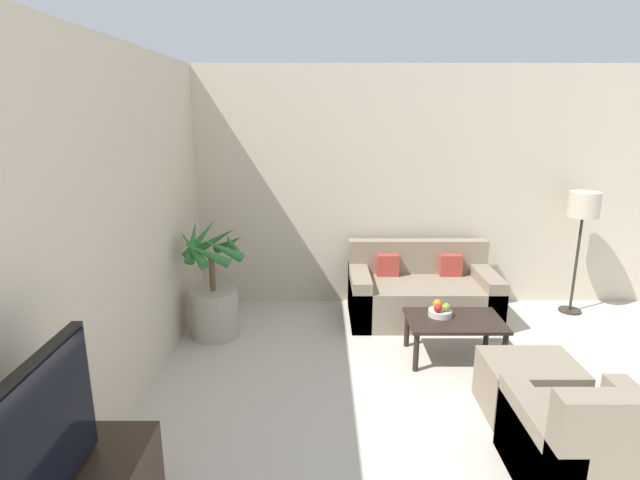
{
  "coord_description": "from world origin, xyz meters",
  "views": [
    {
      "loc": [
        -1.97,
        0.81,
        2.23
      ],
      "look_at": [
        -1.95,
        5.47,
        1.0
      ],
      "focal_mm": 28.0,
      "sensor_mm": 36.0,
      "label": 1
    }
  ],
  "objects_px": {
    "fruit_bowl": "(438,313)",
    "armchair": "(592,452)",
    "television": "(28,453)",
    "apple_green": "(444,307)",
    "sofa_loveseat": "(419,294)",
    "coffee_table": "(452,324)",
    "orange_fruit": "(435,303)",
    "potted_palm": "(212,296)",
    "floor_lamp": "(581,211)",
    "ottoman": "(526,386)",
    "apple_red": "(436,308)"
  },
  "relations": [
    {
      "from": "sofa_loveseat",
      "to": "apple_green",
      "type": "xyz_separation_m",
      "value": [
        0.05,
        -0.87,
        0.2
      ]
    },
    {
      "from": "apple_green",
      "to": "orange_fruit",
      "type": "relative_size",
      "value": 0.93
    },
    {
      "from": "television",
      "to": "sofa_loveseat",
      "type": "relative_size",
      "value": 0.61
    },
    {
      "from": "apple_green",
      "to": "orange_fruit",
      "type": "xyz_separation_m",
      "value": [
        -0.06,
        0.08,
        0.0
      ]
    },
    {
      "from": "fruit_bowl",
      "to": "ottoman",
      "type": "xyz_separation_m",
      "value": [
        0.47,
        -0.92,
        -0.2
      ]
    },
    {
      "from": "television",
      "to": "apple_green",
      "type": "relative_size",
      "value": 12.29
    },
    {
      "from": "television",
      "to": "apple_red",
      "type": "height_order",
      "value": "television"
    },
    {
      "from": "floor_lamp",
      "to": "armchair",
      "type": "distance_m",
      "value": 3.14
    },
    {
      "from": "sofa_loveseat",
      "to": "ottoman",
      "type": "bearing_deg",
      "value": -75.11
    },
    {
      "from": "potted_palm",
      "to": "orange_fruit",
      "type": "height_order",
      "value": "potted_palm"
    },
    {
      "from": "coffee_table",
      "to": "apple_red",
      "type": "relative_size",
      "value": 11.38
    },
    {
      "from": "potted_palm",
      "to": "fruit_bowl",
      "type": "xyz_separation_m",
      "value": [
        2.16,
        -0.4,
        -0.02
      ]
    },
    {
      "from": "sofa_loveseat",
      "to": "fruit_bowl",
      "type": "distance_m",
      "value": 0.86
    },
    {
      "from": "apple_green",
      "to": "armchair",
      "type": "relative_size",
      "value": 0.09
    },
    {
      "from": "potted_palm",
      "to": "armchair",
      "type": "bearing_deg",
      "value": -38.75
    },
    {
      "from": "television",
      "to": "orange_fruit",
      "type": "height_order",
      "value": "television"
    },
    {
      "from": "apple_red",
      "to": "apple_green",
      "type": "distance_m",
      "value": 0.09
    },
    {
      "from": "television",
      "to": "armchair",
      "type": "xyz_separation_m",
      "value": [
        2.71,
        0.89,
        -0.7
      ]
    },
    {
      "from": "sofa_loveseat",
      "to": "fruit_bowl",
      "type": "relative_size",
      "value": 7.2
    },
    {
      "from": "apple_red",
      "to": "television",
      "type": "bearing_deg",
      "value": -129.98
    },
    {
      "from": "fruit_bowl",
      "to": "armchair",
      "type": "xyz_separation_m",
      "value": [
        0.51,
        -1.75,
        -0.14
      ]
    },
    {
      "from": "orange_fruit",
      "to": "apple_red",
      "type": "bearing_deg",
      "value": -99.59
    },
    {
      "from": "television",
      "to": "potted_palm",
      "type": "bearing_deg",
      "value": 89.27
    },
    {
      "from": "orange_fruit",
      "to": "coffee_table",
      "type": "bearing_deg",
      "value": -44.17
    },
    {
      "from": "television",
      "to": "apple_red",
      "type": "distance_m",
      "value": 3.41
    },
    {
      "from": "coffee_table",
      "to": "ottoman",
      "type": "height_order",
      "value": "ottoman"
    },
    {
      "from": "television",
      "to": "ottoman",
      "type": "height_order",
      "value": "television"
    },
    {
      "from": "fruit_bowl",
      "to": "apple_green",
      "type": "height_order",
      "value": "apple_green"
    },
    {
      "from": "television",
      "to": "apple_red",
      "type": "relative_size",
      "value": 12.45
    },
    {
      "from": "apple_red",
      "to": "floor_lamp",
      "type": "bearing_deg",
      "value": 30.94
    },
    {
      "from": "coffee_table",
      "to": "apple_red",
      "type": "distance_m",
      "value": 0.21
    },
    {
      "from": "coffee_table",
      "to": "orange_fruit",
      "type": "bearing_deg",
      "value": 135.83
    },
    {
      "from": "fruit_bowl",
      "to": "apple_green",
      "type": "relative_size",
      "value": 2.82
    },
    {
      "from": "coffee_table",
      "to": "orange_fruit",
      "type": "height_order",
      "value": "orange_fruit"
    },
    {
      "from": "television",
      "to": "apple_green",
      "type": "xyz_separation_m",
      "value": [
        2.25,
        2.62,
        -0.49
      ]
    },
    {
      "from": "coffee_table",
      "to": "armchair",
      "type": "bearing_deg",
      "value": -76.86
    },
    {
      "from": "television",
      "to": "floor_lamp",
      "type": "height_order",
      "value": "floor_lamp"
    },
    {
      "from": "armchair",
      "to": "potted_palm",
      "type": "bearing_deg",
      "value": 141.25
    },
    {
      "from": "armchair",
      "to": "apple_green",
      "type": "bearing_deg",
      "value": 104.93
    },
    {
      "from": "coffee_table",
      "to": "apple_green",
      "type": "relative_size",
      "value": 11.23
    },
    {
      "from": "apple_green",
      "to": "armchair",
      "type": "distance_m",
      "value": 1.8
    },
    {
      "from": "floor_lamp",
      "to": "fruit_bowl",
      "type": "height_order",
      "value": "floor_lamp"
    },
    {
      "from": "fruit_bowl",
      "to": "orange_fruit",
      "type": "relative_size",
      "value": 2.61
    },
    {
      "from": "floor_lamp",
      "to": "coffee_table",
      "type": "xyz_separation_m",
      "value": [
        -1.61,
        -1.08,
        -0.83
      ]
    },
    {
      "from": "floor_lamp",
      "to": "armchair",
      "type": "relative_size",
      "value": 1.63
    },
    {
      "from": "television",
      "to": "floor_lamp",
      "type": "distance_m",
      "value": 5.37
    },
    {
      "from": "floor_lamp",
      "to": "potted_palm",
      "type": "bearing_deg",
      "value": -171.13
    },
    {
      "from": "potted_palm",
      "to": "sofa_loveseat",
      "type": "xyz_separation_m",
      "value": [
        2.16,
        0.45,
        -0.15
      ]
    },
    {
      "from": "armchair",
      "to": "orange_fruit",
      "type": "bearing_deg",
      "value": 106.22
    },
    {
      "from": "fruit_bowl",
      "to": "apple_red",
      "type": "distance_m",
      "value": 0.09
    }
  ]
}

